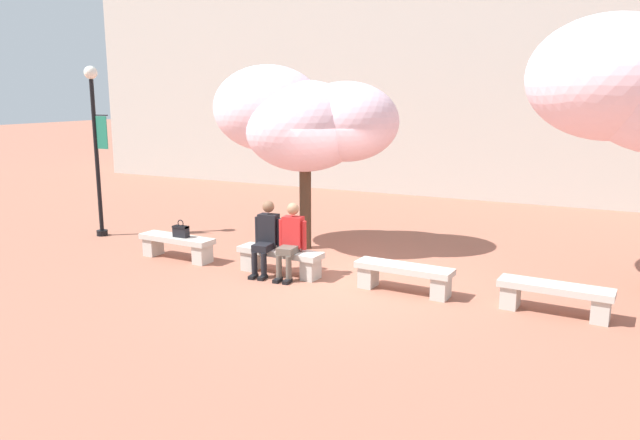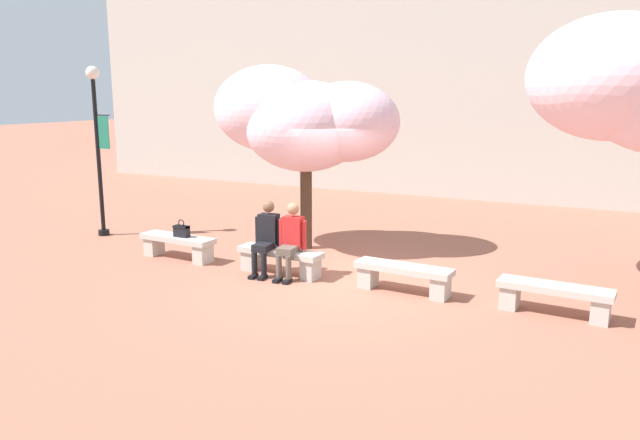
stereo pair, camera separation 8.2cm
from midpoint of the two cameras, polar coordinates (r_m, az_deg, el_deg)
name	(u,v)px [view 2 (the right image)]	position (r m, az deg, el deg)	size (l,w,h in m)	color
ground_plane	(339,283)	(10.55, 1.95, -5.75)	(100.00, 100.00, 0.00)	#9E604C
building_facade	(491,76)	(20.77, 15.46, 12.60)	(28.00, 4.00, 7.28)	#B7B2A8
stone_bench_west_end	(178,244)	(12.25, -12.69, -2.13)	(1.60, 0.51, 0.45)	#BCB7AD
stone_bench_near_west	(280,258)	(10.97, -3.45, -3.46)	(1.60, 0.51, 0.45)	#BCB7AD
stone_bench_center	(403,275)	(10.06, 7.87, -4.97)	(1.60, 0.51, 0.45)	#BCB7AD
stone_bench_near_east	(554,295)	(9.61, 20.87, -6.45)	(1.60, 0.51, 0.45)	#BCB7AD
person_seated_left	(267,235)	(10.95, -4.69, -1.35)	(0.51, 0.71, 1.29)	black
person_seated_right	(291,238)	(10.71, -2.45, -1.62)	(0.51, 0.70, 1.29)	black
handbag	(182,230)	(12.09, -12.36, -0.92)	(0.30, 0.15, 0.34)	black
cherry_tree_main	(305,120)	(12.50, -1.21, 9.15)	(3.73, 2.55, 3.68)	#473323
lamp_post_with_banner	(97,135)	(14.46, -19.54, 7.32)	(0.54, 0.28, 3.69)	black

